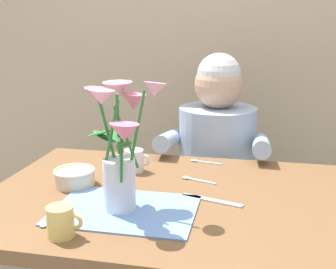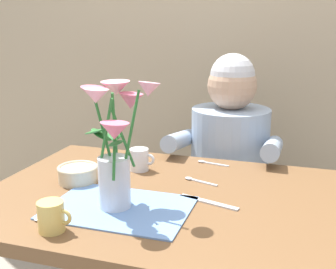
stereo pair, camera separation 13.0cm
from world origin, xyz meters
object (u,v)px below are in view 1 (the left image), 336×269
Objects in this scene: dinner_knife at (212,200)px; tea_cup at (61,222)px; seated_person at (216,180)px; ceramic_bowl at (75,177)px; coffee_cup at (135,161)px; flower_vase at (120,143)px.

dinner_knife is 2.04× the size of tea_cup.
seated_person is 0.66m from dinner_knife.
coffee_cup reaches higher than ceramic_bowl.
coffee_cup is (-0.05, 0.31, -0.16)m from flower_vase.
coffee_cup is at bearing 47.80° from ceramic_bowl.
dinner_knife is at bearing -34.69° from coffee_cup.
dinner_knife is at bearing 40.19° from tea_cup.
seated_person is at bearing 72.05° from tea_cup.
seated_person is at bearing 109.75° from dinner_knife.
tea_cup is at bearing -111.09° from seated_person.
ceramic_bowl is (-0.21, 0.14, -0.17)m from flower_vase.
flower_vase is at bearing 62.18° from tea_cup.
coffee_cup is at bearing 99.33° from flower_vase.
seated_person is 0.54m from coffee_cup.
seated_person is 8.35× the size of ceramic_bowl.
flower_vase is (-0.20, -0.74, 0.37)m from seated_person.
ceramic_bowl is 0.72× the size of dinner_knife.
flower_vase is 0.26m from tea_cup.
flower_vase reaches higher than tea_cup.
dinner_knife is 0.45m from tea_cup.
flower_vase is at bearing -80.67° from coffee_cup.
flower_vase is 1.93× the size of dinner_knife.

